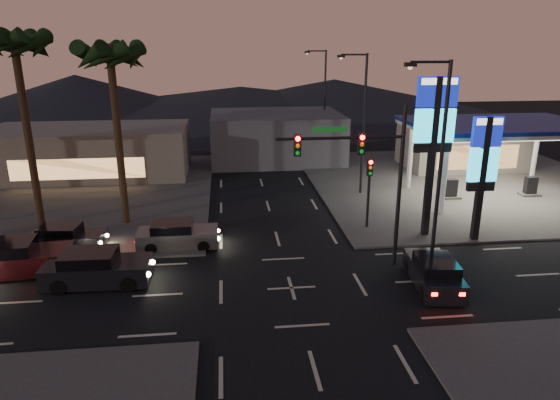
{
  "coord_description": "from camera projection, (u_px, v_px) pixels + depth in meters",
  "views": [
    {
      "loc": [
        -2.81,
        -20.28,
        10.73
      ],
      "look_at": [
        -0.09,
        3.87,
        3.0
      ],
      "focal_mm": 32.0,
      "sensor_mm": 36.0,
      "label": 1
    }
  ],
  "objects": [
    {
      "name": "streetlight_far",
      "position": [
        323.0,
        96.0,
        48.26
      ],
      "size": [
        2.14,
        0.25,
        10.0
      ],
      "color": "black",
      "rests_on": "ground"
    },
    {
      "name": "building_far_mid",
      "position": [
        276.0,
        137.0,
        46.92
      ],
      "size": [
        12.0,
        9.0,
        4.4
      ],
      "primitive_type": "cube",
      "color": "#4C4C51",
      "rests_on": "ground"
    },
    {
      "name": "palm_b",
      "position": [
        16.0,
        56.0,
        27.24
      ],
      "size": [
        4.41,
        4.41,
        11.46
      ],
      "color": "black",
      "rests_on": "ground"
    },
    {
      "name": "suv_station",
      "position": [
        434.0,
        273.0,
        22.75
      ],
      "size": [
        2.25,
        4.44,
        1.42
      ],
      "color": "black",
      "rests_on": "ground"
    },
    {
      "name": "traffic_signal_mast",
      "position": [
        366.0,
        164.0,
        23.45
      ],
      "size": [
        6.1,
        0.39,
        8.0
      ],
      "color": "black",
      "rests_on": "ground"
    },
    {
      "name": "corner_lot_ne",
      "position": [
        464.0,
        182.0,
        39.59
      ],
      "size": [
        24.0,
        24.0,
        0.12
      ],
      "primitive_type": "cube",
      "color": "#47443F",
      "rests_on": "ground"
    },
    {
      "name": "building_far_west",
      "position": [
        90.0,
        152.0,
        41.49
      ],
      "size": [
        16.0,
        8.0,
        4.0
      ],
      "primitive_type": "cube",
      "color": "#726B5B",
      "rests_on": "ground"
    },
    {
      "name": "car_lane_b_mid",
      "position": [
        65.0,
        238.0,
        26.87
      ],
      "size": [
        4.25,
        2.09,
        1.34
      ],
      "color": "black",
      "rests_on": "ground"
    },
    {
      "name": "hill_center",
      "position": [
        241.0,
        99.0,
        78.97
      ],
      "size": [
        60.0,
        60.0,
        4.0
      ],
      "primitive_type": "cone",
      "color": "black",
      "rests_on": "ground"
    },
    {
      "name": "corner_lot_nw",
      "position": [
        44.0,
        196.0,
        36.18
      ],
      "size": [
        24.0,
        24.0,
        0.12
      ],
      "primitive_type": "cube",
      "color": "#47443F",
      "rests_on": "ground"
    },
    {
      "name": "hill_right",
      "position": [
        334.0,
        95.0,
        80.41
      ],
      "size": [
        50.0,
        50.0,
        5.0
      ],
      "primitive_type": "cone",
      "color": "black",
      "rests_on": "ground"
    },
    {
      "name": "pylon_sign_tall",
      "position": [
        434.0,
        126.0,
        26.93
      ],
      "size": [
        2.2,
        0.35,
        9.0
      ],
      "color": "black",
      "rests_on": "ground"
    },
    {
      "name": "car_lane_a_front",
      "position": [
        96.0,
        269.0,
        22.98
      ],
      "size": [
        4.95,
        2.18,
        1.6
      ],
      "color": "black",
      "rests_on": "ground"
    },
    {
      "name": "pylon_sign_short",
      "position": [
        484.0,
        160.0,
        26.78
      ],
      "size": [
        1.6,
        0.35,
        7.0
      ],
      "color": "black",
      "rests_on": "ground"
    },
    {
      "name": "streetlight_near",
      "position": [
        437.0,
        157.0,
        22.69
      ],
      "size": [
        2.14,
        0.25,
        10.0
      ],
      "color": "black",
      "rests_on": "ground"
    },
    {
      "name": "hill_left",
      "position": [
        77.0,
        95.0,
        76.0
      ],
      "size": [
        40.0,
        40.0,
        6.0
      ],
      "primitive_type": "cone",
      "color": "black",
      "rests_on": "ground"
    },
    {
      "name": "car_lane_a_mid",
      "position": [
        14.0,
        259.0,
        23.93
      ],
      "size": [
        5.29,
        2.59,
        1.67
      ],
      "color": "#340E12",
      "rests_on": "ground"
    },
    {
      "name": "pedestal_signal",
      "position": [
        369.0,
        182.0,
        29.06
      ],
      "size": [
        0.32,
        0.39,
        4.3
      ],
      "color": "black",
      "rests_on": "ground"
    },
    {
      "name": "convenience_store",
      "position": [
        462.0,
        145.0,
        43.95
      ],
      "size": [
        10.0,
        6.0,
        4.0
      ],
      "primitive_type": "cube",
      "color": "#726B5B",
      "rests_on": "ground"
    },
    {
      "name": "ground",
      "position": [
        291.0,
        288.0,
        22.75
      ],
      "size": [
        140.0,
        140.0,
        0.0
      ],
      "primitive_type": "plane",
      "color": "black",
      "rests_on": "ground"
    },
    {
      "name": "car_lane_b_front",
      "position": [
        177.0,
        235.0,
        27.13
      ],
      "size": [
        4.47,
        1.93,
        1.45
      ],
      "color": "#575659",
      "rests_on": "ground"
    },
    {
      "name": "palm_a",
      "position": [
        111.0,
        66.0,
        27.93
      ],
      "size": [
        4.41,
        4.41,
        10.86
      ],
      "color": "black",
      "rests_on": "ground"
    },
    {
      "name": "streetlight_mid",
      "position": [
        361.0,
        117.0,
        35.0
      ],
      "size": [
        2.14,
        0.25,
        10.0
      ],
      "color": "black",
      "rests_on": "ground"
    },
    {
      "name": "gas_station",
      "position": [
        499.0,
        128.0,
        34.28
      ],
      "size": [
        12.2,
        8.2,
        5.47
      ],
      "color": "silver",
      "rests_on": "ground"
    }
  ]
}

